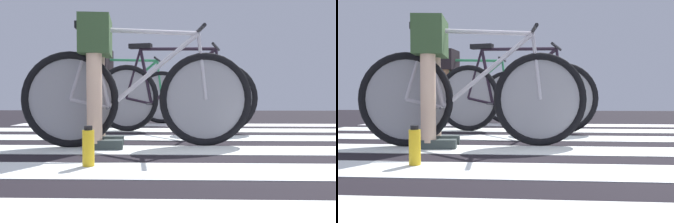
% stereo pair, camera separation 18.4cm
% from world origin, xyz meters
% --- Properties ---
extents(ground, '(18.00, 14.00, 0.02)m').
position_xyz_m(ground, '(0.00, 0.00, 0.01)').
color(ground, black).
extents(crosswalk_markings, '(5.46, 5.74, 0.00)m').
position_xyz_m(crosswalk_markings, '(0.02, -0.29, 0.02)').
color(crosswalk_markings, silver).
rests_on(crosswalk_markings, ground).
extents(bicycle_1_of_3, '(1.73, 0.52, 0.93)m').
position_xyz_m(bicycle_1_of_3, '(-0.66, 0.26, 0.41)').
color(bicycle_1_of_3, black).
rests_on(bicycle_1_of_3, ground).
extents(cyclist_1_of_3, '(0.35, 0.43, 0.97)m').
position_xyz_m(cyclist_1_of_3, '(-0.96, 0.23, 0.65)').
color(cyclist_1_of_3, beige).
rests_on(cyclist_1_of_3, ground).
extents(bicycle_2_of_3, '(1.71, 0.56, 0.93)m').
position_xyz_m(bicycle_2_of_3, '(-0.42, 1.39, 0.41)').
color(bicycle_2_of_3, black).
rests_on(bicycle_2_of_3, ground).
extents(bicycle_3_of_3, '(1.74, 0.52, 0.93)m').
position_xyz_m(bicycle_3_of_3, '(-1.11, 2.68, 0.41)').
color(bicycle_3_of_3, black).
rests_on(bicycle_3_of_3, ground).
extents(cyclist_3_of_3, '(0.34, 0.42, 1.02)m').
position_xyz_m(cyclist_3_of_3, '(-1.42, 2.70, 0.68)').
color(cyclist_3_of_3, brown).
rests_on(cyclist_3_of_3, ground).
extents(water_bottle, '(0.07, 0.07, 0.23)m').
position_xyz_m(water_bottle, '(-0.84, -0.56, 0.13)').
color(water_bottle, gold).
rests_on(water_bottle, ground).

